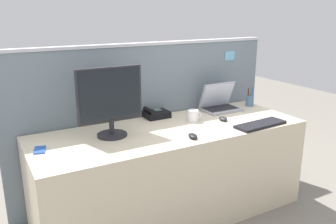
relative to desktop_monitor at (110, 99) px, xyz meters
The scene contains 12 objects.
ground_plane 1.12m from the desktop_monitor, ahead, with size 10.00×10.00×0.00m, color slate.
desk 0.80m from the desktop_monitor, ahead, with size 2.15×0.77×0.74m, color beige.
cubicle_divider 0.67m from the desktop_monitor, 37.46° to the left, with size 2.41×0.08×1.37m.
desktop_monitor is the anchor object (origin of this frame).
laptop 1.14m from the desktop_monitor, ahead, with size 0.34×0.24×0.25m.
desk_phone 0.60m from the desktop_monitor, 27.20° to the left, with size 0.20×0.18×0.09m.
keyboard_main 1.20m from the desktop_monitor, 18.15° to the right, with size 0.45×0.15×0.02m, color black.
computer_mouse_right_hand 0.98m from the desktop_monitor, ahead, with size 0.06×0.10×0.03m, color #232328.
computer_mouse_left_hand 0.65m from the desktop_monitor, 34.52° to the right, with size 0.06×0.10×0.03m, color black.
pen_cup 1.47m from the desktop_monitor, ahead, with size 0.08×0.08×0.18m.
cell_phone_blue_case 0.58m from the desktop_monitor, behind, with size 0.07×0.13×0.01m, color blue.
coffee_mug 0.74m from the desktop_monitor, ahead, with size 0.13×0.09×0.10m.
Camera 1 is at (-1.29, -2.25, 1.63)m, focal length 37.69 mm.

